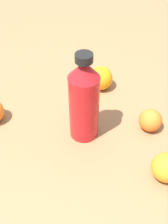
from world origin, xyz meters
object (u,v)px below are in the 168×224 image
(water_bottle, at_px, (84,100))
(orange_0, at_px, (166,168))
(orange_1, at_px, (101,78))
(orange_2, at_px, (150,120))

(water_bottle, relative_size, orange_0, 3.56)
(water_bottle, bearing_deg, orange_1, 155.04)
(water_bottle, distance_m, orange_1, 0.23)
(water_bottle, xyz_separation_m, orange_1, (0.04, -0.21, -0.08))
(water_bottle, distance_m, orange_0, 0.26)
(water_bottle, distance_m, orange_2, 0.21)
(orange_2, bearing_deg, orange_0, 120.20)
(orange_0, relative_size, orange_1, 0.92)
(orange_0, bearing_deg, orange_2, -59.80)
(orange_2, bearing_deg, water_bottle, 32.22)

